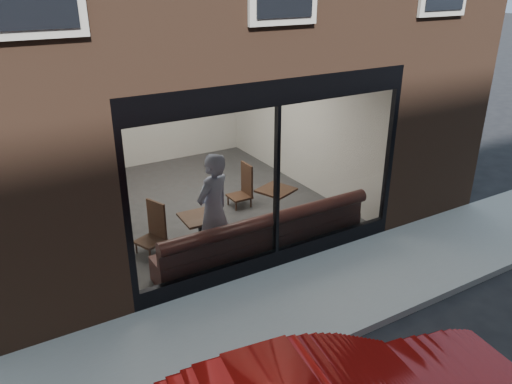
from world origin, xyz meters
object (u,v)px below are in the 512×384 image
banquette (263,244)px  cafe_table_left (200,217)px  cafe_table_right (276,190)px  person (213,211)px  cafe_chair_left (150,241)px  cafe_chair_right (239,196)px

banquette → cafe_table_left: cafe_table_left is taller
cafe_table_right → person: bearing=-157.6°
cafe_chair_left → cafe_chair_right: (2.31, 0.90, 0.00)m
person → cafe_table_right: 1.85m
person → cafe_chair_right: bearing=-153.7°
banquette → cafe_table_left: (-0.93, 0.59, 0.52)m
banquette → person: size_ratio=2.01×
cafe_table_left → cafe_chair_left: 1.04m
person → cafe_table_right: (1.69, 0.70, -0.26)m
cafe_table_left → banquette: bearing=-32.4°
cafe_table_right → cafe_chair_right: cafe_table_right is taller
banquette → cafe_table_right: cafe_table_right is taller
banquette → cafe_chair_right: 2.10m
cafe_table_right → cafe_chair_right: size_ratio=1.41×
person → cafe_table_left: bearing=-100.3°
cafe_table_right → cafe_chair_left: (-2.54, 0.18, -0.50)m
cafe_table_right → cafe_chair_right: (-0.23, 1.08, -0.50)m
banquette → cafe_chair_left: (-1.69, 1.10, 0.01)m
person → cafe_chair_right: (1.46, 1.78, -0.76)m
person → banquette: bearing=140.6°
person → cafe_table_left: (-0.09, 0.36, -0.26)m
cafe_table_right → cafe_chair_right: bearing=101.9°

